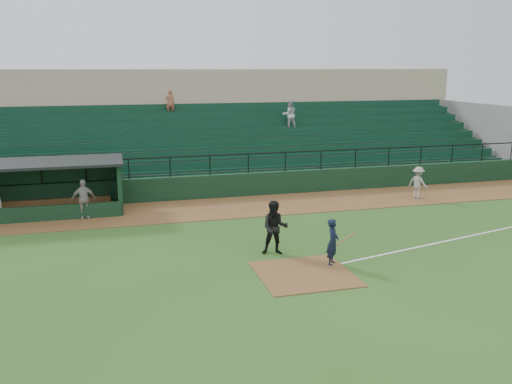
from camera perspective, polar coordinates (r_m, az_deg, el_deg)
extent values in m
plane|color=#2A531A|center=(18.73, 4.04, -7.48)|extent=(90.00, 90.00, 0.00)
cube|color=brown|center=(26.07, -1.73, -1.55)|extent=(40.00, 4.00, 0.03)
cube|color=brown|center=(17.85, 5.10, -8.51)|extent=(3.00, 3.00, 0.03)
cube|color=white|center=(23.44, 21.89, -4.18)|extent=(17.49, 4.44, 0.01)
cube|color=black|center=(28.03, -2.78, 0.69)|extent=(36.00, 0.35, 1.20)
cylinder|color=black|center=(27.73, -2.82, 3.92)|extent=(36.00, 0.06, 0.06)
cube|color=slate|center=(32.54, -4.67, 4.52)|extent=(36.00, 9.00, 3.60)
cube|color=#0E3522|center=(31.99, -4.52, 5.19)|extent=(34.56, 8.00, 4.05)
cube|color=slate|center=(39.92, 21.74, 5.63)|extent=(0.35, 9.50, 4.20)
cube|color=tan|center=(38.75, -6.50, 7.90)|extent=(38.00, 3.00, 6.40)
cube|color=slate|center=(36.74, -6.03, 8.42)|extent=(36.00, 2.00, 0.20)
imported|color=beige|center=(34.39, 3.53, 8.07)|extent=(0.91, 0.71, 1.88)
imported|color=#A2593B|center=(34.74, -8.97, 9.23)|extent=(0.58, 0.38, 1.58)
cube|color=black|center=(27.77, -22.94, 0.72)|extent=(8.50, 0.20, 2.30)
cube|color=black|center=(26.22, -14.09, 0.69)|extent=(0.20, 2.60, 2.30)
cube|color=black|center=(26.29, -23.53, 2.72)|extent=(8.90, 3.20, 0.12)
cube|color=olive|center=(27.57, -22.88, -1.28)|extent=(7.65, 0.40, 0.50)
cube|color=black|center=(25.39, -23.54, -2.26)|extent=(8.50, 0.12, 0.70)
imported|color=black|center=(18.53, 8.01, -5.19)|extent=(0.65, 0.70, 1.60)
cylinder|color=olive|center=(18.47, 9.42, -4.82)|extent=(0.79, 0.34, 0.35)
imported|color=black|center=(19.34, 2.00, -3.76)|extent=(1.11, 0.97, 1.95)
imported|color=#9D9793|center=(28.71, 16.57, 0.95)|extent=(1.02, 1.20, 1.62)
imported|color=#A29D98|center=(24.95, -17.60, -0.72)|extent=(1.08, 0.60, 1.75)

